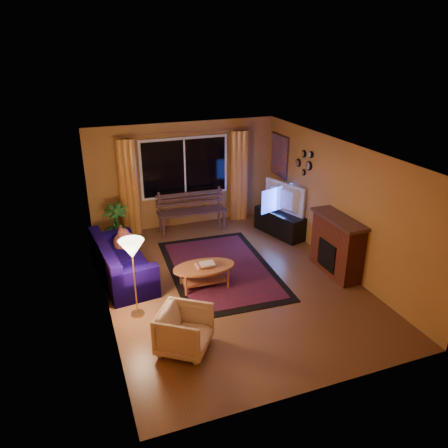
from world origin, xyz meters
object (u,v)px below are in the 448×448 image
object	(u,v)px
floor_lamp	(135,279)
sofa	(122,260)
coffee_table	(204,276)
armchair	(184,328)
tv_console	(280,223)
bench	(192,221)

from	to	relation	value
floor_lamp	sofa	bearing A→B (deg)	91.37
floor_lamp	coffee_table	world-z (taller)	floor_lamp
armchair	tv_console	size ratio (longest dim) A/B	0.55
floor_lamp	tv_console	world-z (taller)	floor_lamp
bench	floor_lamp	world-z (taller)	floor_lamp
armchair	coffee_table	size ratio (longest dim) A/B	0.63
bench	sofa	bearing A→B (deg)	-135.18
floor_lamp	tv_console	bearing A→B (deg)	29.65
floor_lamp	coffee_table	distance (m)	1.48
armchair	floor_lamp	size ratio (longest dim) A/B	0.54
sofa	armchair	bearing A→B (deg)	-83.96
bench	coffee_table	bearing A→B (deg)	-99.63
bench	armchair	distance (m)	4.36
sofa	bench	bearing A→B (deg)	36.31
sofa	floor_lamp	bearing A→B (deg)	-95.04
sofa	floor_lamp	world-z (taller)	floor_lamp
armchair	floor_lamp	world-z (taller)	floor_lamp
armchair	tv_console	xyz separation A→B (m)	(3.20, 3.23, -0.09)
bench	tv_console	distance (m)	2.06
coffee_table	tv_console	bearing A→B (deg)	34.46
bench	tv_console	size ratio (longest dim) A/B	1.23
armchair	tv_console	world-z (taller)	armchair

